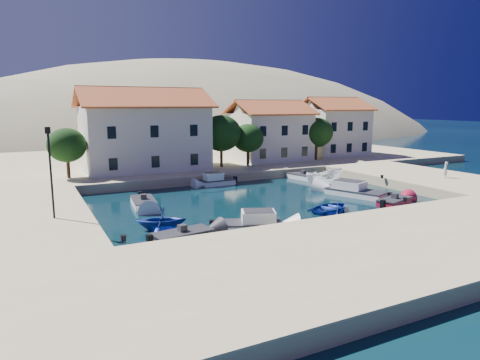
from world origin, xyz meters
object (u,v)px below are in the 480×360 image
Objects in this scene: boat_east at (324,185)px; pedestrian at (445,170)px; building_left at (144,128)px; building_right at (333,126)px; building_mid at (269,130)px; cabin_cruiser_east at (356,191)px; lamppost at (50,164)px; rowboat_south at (332,211)px; cabin_cruiser_south at (250,224)px.

pedestrian is at bearing -124.13° from boat_east.
building_left is 30.07m from building_right.
building_mid is 1.11× the size of building_right.
building_left is 25.86m from cabin_cruiser_east.
lamppost is at bearing -26.30° from pedestrian.
building_right is 5.49× the size of pedestrian.
building_right is 1.55× the size of cabin_cruiser_east.
building_mid is at bearing -10.22° from boat_east.
boat_east is (0.79, 5.91, -0.48)m from cabin_cruiser_east.
building_right is 33.50m from rowboat_south.
building_right reaches higher than cabin_cruiser_east.
building_mid is at bearing 80.08° from cabin_cruiser_south.
building_mid is 26.79m from rowboat_south.
pedestrian reaches higher than cabin_cruiser_south.
building_right is at bearing 27.93° from lamppost.
boat_east is at bearing -130.67° from building_right.
building_right is at bearing 4.76° from building_mid.
building_mid is (18.00, 1.00, -0.71)m from building_left.
pedestrian is (-3.13, -22.85, -3.61)m from building_right.
building_left is 3.03× the size of cabin_cruiser_south.
cabin_cruiser_east is (15.24, -20.17, -5.46)m from building_left.
building_right reaches higher than rowboat_south.
building_right reaches higher than boat_east.
cabin_cruiser_south is at bearing -123.00° from building_mid.
boat_east is at bearing -28.92° from cabin_cruiser_east.
building_mid is at bearing -37.43° from rowboat_south.
building_left is 2.36× the size of lamppost.
building_right is 40.68m from cabin_cruiser_south.
building_left is 2.97× the size of boat_east.
pedestrian is (10.84, -6.58, 1.86)m from boat_east.
pedestrian is at bearing 33.61° from cabin_cruiser_south.
boat_east is at bearing -56.31° from pedestrian.
lamppost is 1.49× the size of rowboat_south.
rowboat_south is at bearing -15.40° from pedestrian.
rowboat_south is (9.37, -23.82, -5.94)m from building_left.
cabin_cruiser_south is 0.79× the size of cabin_cruiser_east.
pedestrian is at bearing -114.68° from cabin_cruiser_east.
building_mid is 23.82m from pedestrian.
pedestrian is (17.50, 2.97, 1.86)m from rowboat_south.
building_left is at bearing 60.10° from lamppost.
cabin_cruiser_south is 1.16× the size of rowboat_south.
building_mid reaches higher than lamppost.
boat_east reaches higher than rowboat_south.
cabin_cruiser_east is at bearing -52.92° from building_left.
building_right reaches higher than pedestrian.
building_mid is 6.10× the size of pedestrian.
lamppost reaches higher than cabin_cruiser_east.
cabin_cruiser_south is (12.15, -5.72, -4.28)m from lamppost.
lamppost is 21.74m from rowboat_south.
building_left is 3.53× the size of rowboat_south.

